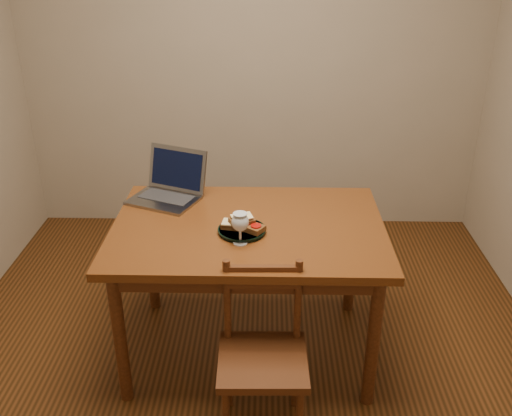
{
  "coord_description": "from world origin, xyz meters",
  "views": [
    {
      "loc": [
        0.11,
        -2.31,
        2.01
      ],
      "look_at": [
        0.05,
        0.17,
        0.8
      ],
      "focal_mm": 40.0,
      "sensor_mm": 36.0,
      "label": 1
    }
  ],
  "objects_px": {
    "chair": "(263,348)",
    "laptop": "(170,185)",
    "plate": "(242,231)",
    "table": "(248,241)",
    "milk_glass": "(240,228)"
  },
  "relations": [
    {
      "from": "chair",
      "to": "milk_glass",
      "type": "distance_m",
      "value": 0.53
    },
    {
      "from": "milk_glass",
      "to": "plate",
      "type": "bearing_deg",
      "value": 88.59
    },
    {
      "from": "chair",
      "to": "milk_glass",
      "type": "relative_size",
      "value": 2.64
    },
    {
      "from": "chair",
      "to": "laptop",
      "type": "distance_m",
      "value": 1.05
    },
    {
      "from": "table",
      "to": "chair",
      "type": "height_order",
      "value": "chair"
    },
    {
      "from": "milk_glass",
      "to": "laptop",
      "type": "relative_size",
      "value": 0.35
    },
    {
      "from": "table",
      "to": "laptop",
      "type": "distance_m",
      "value": 0.55
    },
    {
      "from": "chair",
      "to": "table",
      "type": "bearing_deg",
      "value": 97.01
    },
    {
      "from": "chair",
      "to": "milk_glass",
      "type": "height_order",
      "value": "milk_glass"
    },
    {
      "from": "table",
      "to": "laptop",
      "type": "xyz_separation_m",
      "value": [
        -0.42,
        0.32,
        0.15
      ]
    },
    {
      "from": "table",
      "to": "laptop",
      "type": "bearing_deg",
      "value": 143.09
    },
    {
      "from": "plate",
      "to": "laptop",
      "type": "distance_m",
      "value": 0.56
    },
    {
      "from": "chair",
      "to": "milk_glass",
      "type": "bearing_deg",
      "value": 105.64
    },
    {
      "from": "table",
      "to": "laptop",
      "type": "height_order",
      "value": "laptop"
    },
    {
      "from": "plate",
      "to": "table",
      "type": "bearing_deg",
      "value": 69.98
    }
  ]
}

